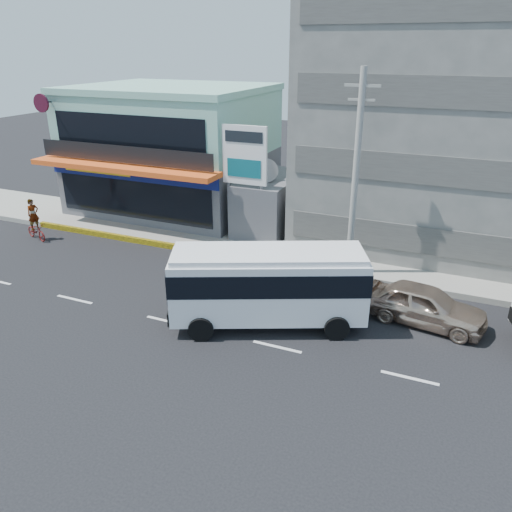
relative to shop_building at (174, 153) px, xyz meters
The scene contains 11 objects.
ground 16.57m from the shop_building, 60.16° to the right, with size 120.00×120.00×0.00m, color black.
sidewalk 14.27m from the shop_building, 18.88° to the right, with size 70.00×5.00×0.30m, color gray.
shop_building is the anchor object (origin of this frame).
concrete_building 18.28m from the shop_building, ahead, with size 16.00×12.00×14.00m, color gray.
gap_structure 8.53m from the shop_building, 13.67° to the right, with size 3.00×6.00×3.50m, color #4B4B51.
satellite_dish 8.54m from the shop_building, 20.21° to the right, with size 1.50×1.50×0.15m, color slate.
billboard 8.92m from the shop_building, 32.32° to the right, with size 2.60×0.18×6.90m.
utility_pole_near 15.50m from the shop_building, 25.06° to the right, with size 1.60×0.30×10.00m.
minibus 17.41m from the shop_building, 46.04° to the right, with size 8.23×5.51×3.30m.
sedan 20.73m from the shop_building, 28.58° to the right, with size 2.00×4.96×1.69m, color beige.
motorcycle_rider 10.30m from the shop_building, 117.40° to the right, with size 2.07×1.24×2.51m.
Camera 1 is at (10.71, -15.46, 10.82)m, focal length 35.00 mm.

